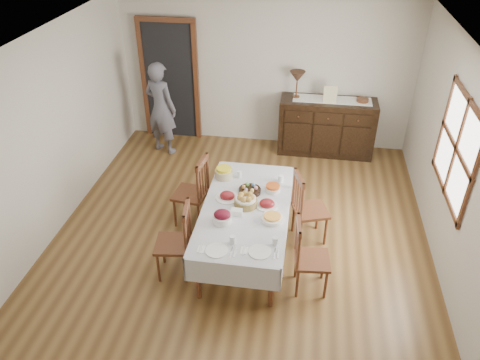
# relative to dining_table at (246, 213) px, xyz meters

# --- Properties ---
(ground) EXTENTS (6.00, 6.00, 0.00)m
(ground) POSITION_rel_dining_table_xyz_m (-0.11, 0.12, -0.62)
(ground) COLOR brown
(room_shell) EXTENTS (5.02, 6.02, 2.65)m
(room_shell) POSITION_rel_dining_table_xyz_m (-0.25, 0.54, 1.02)
(room_shell) COLOR silver
(room_shell) RESTS_ON ground
(dining_table) EXTENTS (1.05, 2.07, 0.71)m
(dining_table) POSITION_rel_dining_table_xyz_m (0.00, 0.00, 0.00)
(dining_table) COLOR #BDBDC2
(dining_table) RESTS_ON ground
(chair_left_near) EXTENTS (0.46, 0.46, 0.99)m
(chair_left_near) POSITION_rel_dining_table_xyz_m (-0.75, -0.50, -0.12)
(chair_left_near) COLOR #562E1A
(chair_left_near) RESTS_ON ground
(chair_left_far) EXTENTS (0.48, 0.48, 1.03)m
(chair_left_far) POSITION_rel_dining_table_xyz_m (-0.79, 0.51, -0.10)
(chair_left_far) COLOR #562E1A
(chair_left_far) RESTS_ON ground
(chair_right_near) EXTENTS (0.43, 0.43, 0.96)m
(chair_right_near) POSITION_rel_dining_table_xyz_m (0.79, -0.52, -0.14)
(chair_right_near) COLOR #562E1A
(chair_right_near) RESTS_ON ground
(chair_right_far) EXTENTS (0.53, 0.53, 1.01)m
(chair_right_far) POSITION_rel_dining_table_xyz_m (0.75, 0.38, -0.11)
(chair_right_far) COLOR #562E1A
(chair_right_far) RESTS_ON ground
(sideboard) EXTENTS (1.62, 0.58, 0.97)m
(sideboard) POSITION_rel_dining_table_xyz_m (1.00, 2.84, -0.13)
(sideboard) COLOR black
(sideboard) RESTS_ON ground
(person) EXTENTS (0.63, 0.52, 1.73)m
(person) POSITION_rel_dining_table_xyz_m (-1.81, 2.45, 0.24)
(person) COLOR #595964
(person) RESTS_ON ground
(bread_basket) EXTENTS (0.28, 0.28, 0.17)m
(bread_basket) POSITION_rel_dining_table_xyz_m (-0.00, 0.03, 0.16)
(bread_basket) COLOR olive
(bread_basket) RESTS_ON dining_table
(egg_basket) EXTENTS (0.29, 0.29, 0.11)m
(egg_basket) POSITION_rel_dining_table_xyz_m (0.01, 0.32, 0.12)
(egg_basket) COLOR black
(egg_basket) RESTS_ON dining_table
(ham_platter_a) EXTENTS (0.30, 0.30, 0.11)m
(ham_platter_a) POSITION_rel_dining_table_xyz_m (-0.26, 0.15, 0.12)
(ham_platter_a) COLOR white
(ham_platter_a) RESTS_ON dining_table
(ham_platter_b) EXTENTS (0.27, 0.27, 0.11)m
(ham_platter_b) POSITION_rel_dining_table_xyz_m (0.25, 0.06, 0.12)
(ham_platter_b) COLOR white
(ham_platter_b) RESTS_ON dining_table
(beet_bowl) EXTENTS (0.22, 0.22, 0.16)m
(beet_bowl) POSITION_rel_dining_table_xyz_m (-0.23, -0.34, 0.16)
(beet_bowl) COLOR white
(beet_bowl) RESTS_ON dining_table
(carrot_bowl) EXTENTS (0.20, 0.20, 0.09)m
(carrot_bowl) POSITION_rel_dining_table_xyz_m (0.29, 0.39, 0.13)
(carrot_bowl) COLOR white
(carrot_bowl) RESTS_ON dining_table
(pineapple_bowl) EXTENTS (0.24, 0.24, 0.15)m
(pineapple_bowl) POSITION_rel_dining_table_xyz_m (-0.39, 0.62, 0.16)
(pineapple_bowl) COLOR tan
(pineapple_bowl) RESTS_ON dining_table
(casserole_dish) EXTENTS (0.26, 0.26, 0.08)m
(casserole_dish) POSITION_rel_dining_table_xyz_m (0.35, -0.22, 0.12)
(casserole_dish) COLOR white
(casserole_dish) RESTS_ON dining_table
(butter_dish) EXTENTS (0.14, 0.09, 0.07)m
(butter_dish) POSITION_rel_dining_table_xyz_m (-0.09, -0.17, 0.12)
(butter_dish) COLOR white
(butter_dish) RESTS_ON dining_table
(setting_left) EXTENTS (0.42, 0.31, 0.10)m
(setting_left) POSITION_rel_dining_table_xyz_m (-0.15, -0.80, 0.11)
(setting_left) COLOR white
(setting_left) RESTS_ON dining_table
(setting_right) EXTENTS (0.42, 0.31, 0.10)m
(setting_right) POSITION_rel_dining_table_xyz_m (0.31, -0.75, 0.11)
(setting_right) COLOR white
(setting_right) RESTS_ON dining_table
(glass_far_a) EXTENTS (0.06, 0.06, 0.10)m
(glass_far_a) POSITION_rel_dining_table_xyz_m (-0.18, 0.65, 0.14)
(glass_far_a) COLOR white
(glass_far_a) RESTS_ON dining_table
(glass_far_b) EXTENTS (0.07, 0.07, 0.09)m
(glass_far_b) POSITION_rel_dining_table_xyz_m (0.38, 0.64, 0.13)
(glass_far_b) COLOR white
(glass_far_b) RESTS_ON dining_table
(runner) EXTENTS (1.30, 0.35, 0.01)m
(runner) POSITION_rel_dining_table_xyz_m (1.05, 2.87, 0.35)
(runner) COLOR white
(runner) RESTS_ON sideboard
(table_lamp) EXTENTS (0.26, 0.26, 0.46)m
(table_lamp) POSITION_rel_dining_table_xyz_m (0.44, 2.88, 0.70)
(table_lamp) COLOR brown
(table_lamp) RESTS_ON sideboard
(picture_frame) EXTENTS (0.22, 0.08, 0.28)m
(picture_frame) POSITION_rel_dining_table_xyz_m (1.00, 2.75, 0.49)
(picture_frame) COLOR beige
(picture_frame) RESTS_ON sideboard
(deco_bowl) EXTENTS (0.20, 0.20, 0.06)m
(deco_bowl) POSITION_rel_dining_table_xyz_m (1.54, 2.87, 0.38)
(deco_bowl) COLOR #562E1A
(deco_bowl) RESTS_ON sideboard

